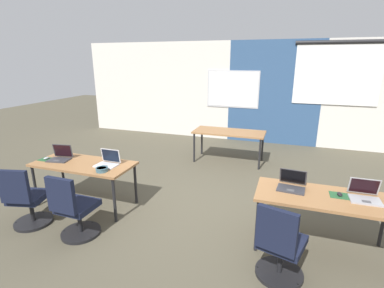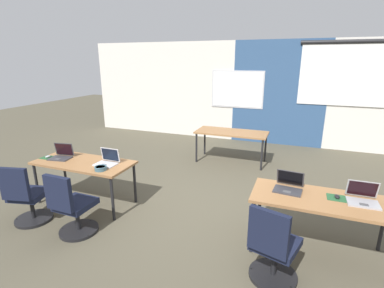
# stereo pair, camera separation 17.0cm
# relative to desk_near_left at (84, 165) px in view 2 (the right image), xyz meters

# --- Properties ---
(ground_plane) EXTENTS (24.00, 24.00, 0.00)m
(ground_plane) POSITION_rel_desk_near_left_xyz_m (1.75, 0.60, -0.66)
(ground_plane) COLOR #4C4738
(back_wall_assembly) EXTENTS (10.00, 0.27, 2.80)m
(back_wall_assembly) POSITION_rel_desk_near_left_xyz_m (1.79, 4.80, 0.75)
(back_wall_assembly) COLOR silver
(back_wall_assembly) RESTS_ON ground
(desk_near_left) EXTENTS (1.60, 0.70, 0.72)m
(desk_near_left) POSITION_rel_desk_near_left_xyz_m (0.00, 0.00, 0.00)
(desk_near_left) COLOR olive
(desk_near_left) RESTS_ON ground
(desk_near_right) EXTENTS (1.60, 0.70, 0.72)m
(desk_near_right) POSITION_rel_desk_near_left_xyz_m (3.50, 0.00, 0.00)
(desk_near_right) COLOR olive
(desk_near_right) RESTS_ON ground
(desk_far_center) EXTENTS (1.60, 0.70, 0.72)m
(desk_far_center) POSITION_rel_desk_near_left_xyz_m (1.75, 2.80, 0.00)
(desk_far_center) COLOR olive
(desk_far_center) RESTS_ON ground
(laptop_near_right_inner) EXTENTS (0.36, 0.33, 0.23)m
(laptop_near_right_inner) POSITION_rel_desk_near_left_xyz_m (3.12, 0.10, 0.11)
(laptop_near_right_inner) COLOR #333338
(laptop_near_right_inner) RESTS_ON desk_near_right
(chair_near_right_inner) EXTENTS (0.54, 0.60, 0.92)m
(chair_near_right_inner) POSITION_rel_desk_near_left_xyz_m (3.04, -0.71, -0.28)
(chair_near_right_inner) COLOR black
(chair_near_right_inner) RESTS_ON ground
(laptop_near_left_end) EXTENTS (0.37, 0.32, 0.24)m
(laptop_near_left_end) POSITION_rel_desk_near_left_xyz_m (-0.46, 0.01, 0.11)
(laptop_near_left_end) COLOR #333338
(laptop_near_left_end) RESTS_ON desk_near_left
(mousepad_near_left_end) EXTENTS (0.22, 0.19, 0.00)m
(mousepad_near_left_end) POSITION_rel_desk_near_left_xyz_m (-0.68, -0.06, 0.06)
(mousepad_near_left_end) COLOR #23512D
(mousepad_near_left_end) RESTS_ON desk_near_left
(mouse_near_left_end) EXTENTS (0.06, 0.10, 0.03)m
(mouse_near_left_end) POSITION_rel_desk_near_left_xyz_m (-0.68, -0.06, 0.08)
(mouse_near_left_end) COLOR #B2B2B7
(mouse_near_left_end) RESTS_ON mousepad_near_left_end
(chair_near_left_end) EXTENTS (0.53, 0.59, 0.92)m
(chair_near_left_end) POSITION_rel_desk_near_left_xyz_m (-0.35, -0.80, -0.28)
(chair_near_left_end) COLOR black
(chair_near_left_end) RESTS_ON ground
(laptop_near_right_end) EXTENTS (0.33, 0.30, 0.23)m
(laptop_near_right_end) POSITION_rel_desk_near_left_xyz_m (3.92, 0.07, 0.11)
(laptop_near_right_end) COLOR #9E9EA3
(laptop_near_right_end) RESTS_ON desk_near_right
(mousepad_near_right_end) EXTENTS (0.22, 0.19, 0.00)m
(mousepad_near_right_end) POSITION_rel_desk_near_left_xyz_m (3.67, 0.07, 0.06)
(mousepad_near_right_end) COLOR #23512D
(mousepad_near_right_end) RESTS_ON desk_near_right
(mouse_near_right_end) EXTENTS (0.06, 0.10, 0.03)m
(mouse_near_right_end) POSITION_rel_desk_near_left_xyz_m (3.67, 0.07, 0.08)
(mouse_near_right_end) COLOR black
(mouse_near_right_end) RESTS_ON mousepad_near_right_end
(laptop_near_left_inner) EXTENTS (0.33, 0.27, 0.24)m
(laptop_near_left_inner) POSITION_rel_desk_near_left_xyz_m (0.43, 0.05, 0.11)
(laptop_near_left_inner) COLOR silver
(laptop_near_left_inner) RESTS_ON desk_near_left
(chair_near_left_inner) EXTENTS (0.52, 0.54, 0.92)m
(chair_near_left_inner) POSITION_rel_desk_near_left_xyz_m (0.46, -0.79, -0.28)
(chair_near_left_inner) COLOR black
(chair_near_left_inner) RESTS_ON ground
(snack_bowl) EXTENTS (0.18, 0.18, 0.06)m
(snack_bowl) POSITION_rel_desk_near_left_xyz_m (0.50, -0.20, 0.10)
(snack_bowl) COLOR #3D6070
(snack_bowl) RESTS_ON desk_near_left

